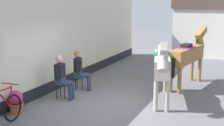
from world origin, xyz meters
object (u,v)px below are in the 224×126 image
at_px(seated_visitor_near, 62,75).
at_px(flower_planter_near, 16,101).
at_px(saddled_horse_near, 162,65).
at_px(seated_visitor_far, 80,68).
at_px(saddled_horse_far, 188,54).

distance_m(seated_visitor_near, flower_planter_near, 1.70).
xyz_separation_m(seated_visitor_near, saddled_horse_near, (2.91, 0.96, 0.38)).
height_order(seated_visitor_near, seated_visitor_far, same).
xyz_separation_m(seated_visitor_far, saddled_horse_near, (2.88, -0.12, 0.38)).
relative_size(saddled_horse_near, saddled_horse_far, 0.99).
bearing_deg(seated_visitor_near, saddled_horse_near, 18.35).
xyz_separation_m(seated_visitor_near, flower_planter_near, (-0.49, -1.57, -0.44)).
relative_size(seated_visitor_near, saddled_horse_far, 0.47).
height_order(saddled_horse_near, saddled_horse_far, same).
height_order(saddled_horse_near, flower_planter_near, saddled_horse_near).
xyz_separation_m(seated_visitor_near, seated_visitor_far, (0.02, 1.08, 0.00)).
xyz_separation_m(saddled_horse_near, saddled_horse_far, (0.41, 2.12, 0.00)).
distance_m(seated_visitor_far, saddled_horse_near, 2.91).
bearing_deg(flower_planter_near, saddled_horse_near, 36.72).
xyz_separation_m(seated_visitor_far, saddled_horse_far, (3.29, 2.01, 0.38)).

